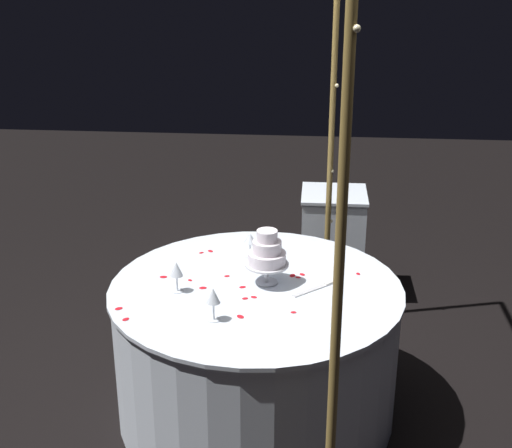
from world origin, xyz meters
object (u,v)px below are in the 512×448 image
Objects in this scene: wine_glass_0 at (177,270)px; wine_glass_1 at (213,297)px; wine_glass_2 at (250,240)px; decorative_arch at (337,123)px; cake_knife at (319,287)px; side_table at (332,244)px; tiered_cake at (267,253)px; main_table at (256,350)px.

wine_glass_1 is at bearing 39.50° from wine_glass_0.
wine_glass_2 is (-0.44, 0.32, -0.01)m from wine_glass_0.
decorative_arch is 0.83m from cake_knife.
side_table is 2.66× the size of tiered_cake.
side_table is 1.51m from tiered_cake.
decorative_arch is 0.92m from wine_glass_2.
tiered_cake is at bearing -14.66° from side_table.
main_table is 1.94× the size of side_table.
main_table is at bearing 102.95° from wine_glass_0.
wine_glass_2 is at bearing -129.84° from decorative_arch.
cake_knife is (-0.37, 0.48, -0.11)m from wine_glass_1.
cake_knife reaches higher than main_table.
tiered_cake is at bearing 20.15° from wine_glass_2.
side_table is at bearing 155.91° from wine_glass_2.
decorative_arch reaches higher than side_table.
wine_glass_2 is (-0.36, -0.06, 0.47)m from main_table.
main_table is at bearing -48.87° from tiered_cake.
side_table is 4.73× the size of wine_glass_1.
decorative_arch reaches higher than wine_glass_1.
main_table is 5.16× the size of tiered_cake.
cake_knife is (-0.10, 0.69, -0.11)m from wine_glass_0.
side_table is 1.24m from wine_glass_2.
wine_glass_0 is at bearing -140.50° from wine_glass_1.
wine_glass_1 is 1.18× the size of wine_glass_2.
wine_glass_1 is at bearing -56.07° from decorative_arch.
wine_glass_0 is 1.15× the size of wine_glass_2.
main_table is 6.29× the size of cake_knife.
wine_glass_1 is at bearing -52.19° from cake_knife.
decorative_arch is at bearing 81.79° from tiered_cake.
cake_knife is at bearing 98.35° from wine_glass_0.
tiered_cake is at bearing -98.21° from decorative_arch.
wine_glass_2 is 0.52m from cake_knife.
side_table is (-1.42, 0.04, -1.19)m from decorative_arch.
wine_glass_0 is at bearing -35.41° from wine_glass_2.
wine_glass_0 is (0.09, -0.38, 0.48)m from main_table.
tiered_cake reaches higher than wine_glass_2.
side_table is at bearing 162.17° from wine_glass_1.
side_table is at bearing 176.16° from cake_knife.
decorative_arch is at bearing 123.93° from wine_glass_1.
wine_glass_1 is (0.27, 0.22, 0.00)m from wine_glass_0.
decorative_arch is 3.21× the size of side_table.
decorative_arch is 1.66× the size of main_table.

